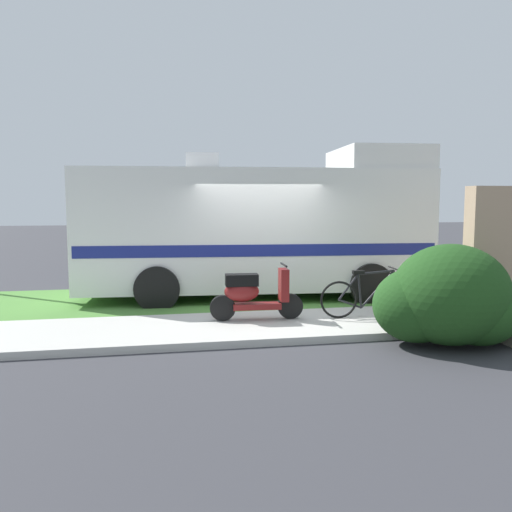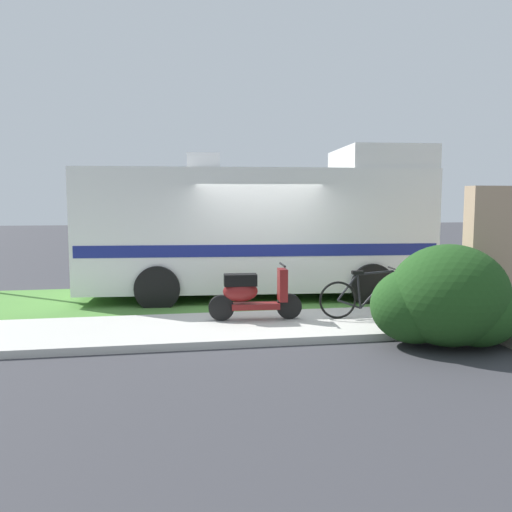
{
  "view_description": "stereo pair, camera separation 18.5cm",
  "coord_description": "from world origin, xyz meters",
  "px_view_note": "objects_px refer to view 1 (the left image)",
  "views": [
    {
      "loc": [
        -1.99,
        -9.58,
        2.16
      ],
      "look_at": [
        -0.11,
        0.3,
        1.1
      ],
      "focal_mm": 36.45,
      "sensor_mm": 36.0,
      "label": 1
    },
    {
      "loc": [
        -1.81,
        -9.62,
        2.16
      ],
      "look_at": [
        -0.11,
        0.3,
        1.1
      ],
      "focal_mm": 36.45,
      "sensor_mm": 36.0,
      "label": 2
    }
  ],
  "objects_px": {
    "scooter": "(253,294)",
    "pickup_truck_near": "(225,242)",
    "bottle_green": "(428,304)",
    "bicycle": "(368,297)",
    "motorhome_rv": "(259,228)"
  },
  "relations": [
    {
      "from": "motorhome_rv",
      "to": "pickup_truck_near",
      "type": "xyz_separation_m",
      "value": [
        -0.19,
        4.48,
        -0.66
      ]
    },
    {
      "from": "motorhome_rv",
      "to": "scooter",
      "type": "height_order",
      "value": "motorhome_rv"
    },
    {
      "from": "scooter",
      "to": "bicycle",
      "type": "relative_size",
      "value": 0.94
    },
    {
      "from": "pickup_truck_near",
      "to": "bottle_green",
      "type": "distance_m",
      "value": 7.53
    },
    {
      "from": "bicycle",
      "to": "scooter",
      "type": "bearing_deg",
      "value": 173.52
    },
    {
      "from": "scooter",
      "to": "bicycle",
      "type": "height_order",
      "value": "scooter"
    },
    {
      "from": "motorhome_rv",
      "to": "bicycle",
      "type": "relative_size",
      "value": 4.41
    },
    {
      "from": "scooter",
      "to": "bicycle",
      "type": "bearing_deg",
      "value": -6.48
    },
    {
      "from": "scooter",
      "to": "pickup_truck_near",
      "type": "bearing_deg",
      "value": 86.54
    },
    {
      "from": "motorhome_rv",
      "to": "scooter",
      "type": "xyz_separation_m",
      "value": [
        -0.62,
        -2.63,
        -1.0
      ]
    },
    {
      "from": "bicycle",
      "to": "pickup_truck_near",
      "type": "height_order",
      "value": "pickup_truck_near"
    },
    {
      "from": "bicycle",
      "to": "bottle_green",
      "type": "xyz_separation_m",
      "value": [
        1.4,
        0.47,
        -0.27
      ]
    },
    {
      "from": "pickup_truck_near",
      "to": "scooter",
      "type": "bearing_deg",
      "value": -93.46
    },
    {
      "from": "scooter",
      "to": "bottle_green",
      "type": "bearing_deg",
      "value": 3.95
    },
    {
      "from": "pickup_truck_near",
      "to": "bottle_green",
      "type": "bearing_deg",
      "value": -66.49
    }
  ]
}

